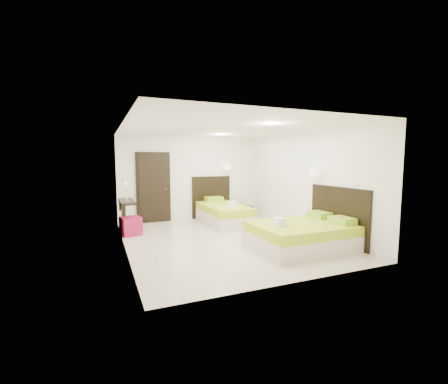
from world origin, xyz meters
name	(u,v)px	position (x,y,z in m)	size (l,w,h in m)	color
floor	(225,239)	(0.00, 0.00, 0.00)	(5.50, 5.50, 0.00)	beige
bed_single	(223,212)	(0.66, 1.75, 0.32)	(1.30, 2.17, 1.79)	beige
bed_double	(304,234)	(1.31, -1.28, 0.30)	(2.05, 1.74, 1.69)	beige
nightstand	(246,211)	(1.78, 2.43, 0.17)	(0.39, 0.34, 0.34)	black
ottoman	(131,226)	(-2.02, 1.31, 0.23)	(0.46, 0.46, 0.46)	maroon
door	(154,188)	(-1.20, 2.70, 1.05)	(1.02, 0.15, 2.14)	black
console_shelf	(126,202)	(-2.08, 1.60, 0.82)	(0.35, 1.20, 0.78)	black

